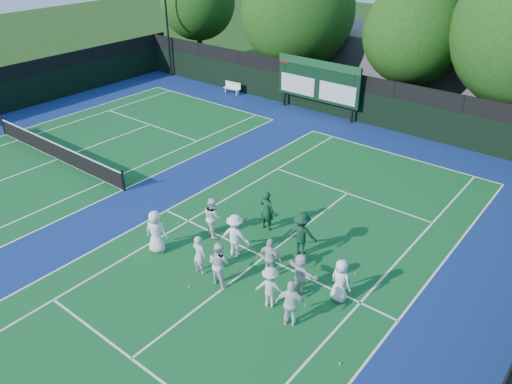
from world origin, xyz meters
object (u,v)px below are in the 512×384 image
Objects in this scene: tennis_net at (57,151)px; coach_left at (267,211)px; bench at (233,87)px; scoreboard at (318,81)px.

coach_left is at bearing 7.27° from tennis_net.
tennis_net is at bearing -89.62° from bench.
scoreboard reaches higher than coach_left.
coach_left is (5.87, -12.95, -1.31)m from scoreboard.
bench is at bearing -178.18° from scoreboard.
scoreboard is at bearing 64.40° from tennis_net.
tennis_net reaches higher than bench.
tennis_net is (-6.99, -14.59, -1.70)m from scoreboard.
tennis_net is 8.30× the size of bench.
scoreboard is 4.41× the size of bench.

